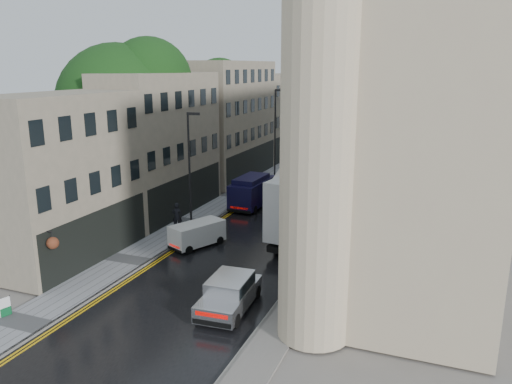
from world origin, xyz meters
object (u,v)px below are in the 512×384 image
Objects in this scene: lamp_post_far at (275,135)px; estate_sign at (5,307)px; white_van at (175,236)px; tree_near at (121,127)px; pedestrian at (177,216)px; silver_hatchback at (199,305)px; lamp_post_near at (190,172)px; white_lorry at (279,212)px; tree_far at (200,120)px; cream_bus at (276,189)px; navy_van at (232,195)px.

lamp_post_far is 10.04× the size of estate_sign.
tree_near is at bearing 167.58° from white_van.
tree_near is at bearing -131.66° from lamp_post_far.
silver_hatchback is at bearing 100.24° from pedestrian.
lamp_post_near reaches higher than estate_sign.
silver_hatchback is at bearing -65.88° from lamp_post_near.
white_lorry is 7.55m from lamp_post_near.
pedestrian is (6.28, -16.01, -5.11)m from tree_far.
navy_van reaches higher than cream_bus.
pedestrian is at bearing -177.47° from white_lorry.
estate_sign is at bearing -80.33° from tree_far.
white_lorry is at bearing -86.82° from lamp_post_far.
pedestrian is at bearing 103.16° from estate_sign.
white_van is (-2.68, -12.63, -0.50)m from cream_bus.
cream_bus is 4.32m from navy_van.
tree_near reaches higher than lamp_post_near.
lamp_post_far reaches higher than cream_bus.
cream_bus is 12.92m from white_van.
cream_bus is at bearing -86.67° from lamp_post_far.
pedestrian is 14.27m from estate_sign.
tree_near is at bearing -157.53° from navy_van.
tree_far is at bearing 137.34° from cream_bus.
silver_hatchback is 0.54× the size of lamp_post_near.
tree_far reaches higher than lamp_post_near.
estate_sign is (-9.01, -13.66, -1.84)m from white_lorry.
estate_sign is at bearing -102.75° from lamp_post_near.
lamp_post_far is (0.17, 18.15, 0.41)m from lamp_post_near.
cream_bus is at bearing -31.65° from tree_far.
tree_near is at bearing 131.56° from silver_hatchback.
white_van reaches higher than estate_sign.
navy_van is 13.28m from lamp_post_far.
navy_van reaches higher than white_van.
silver_hatchback is (14.18, -14.20, -6.08)m from tree_near.
lamp_post_far is (0.87, 18.95, 3.59)m from pedestrian.
cream_bus is 4.86× the size of pedestrian.
silver_hatchback is 18.30m from navy_van.
silver_hatchback is at bearing -28.99° from white_van.
pedestrian is at bearing 141.82° from white_van.
navy_van is at bearing -139.34° from cream_bus.
cream_bus is 1.06× the size of lamp_post_far.
white_van is 11.42m from estate_sign.
tree_far is (0.30, 13.00, -0.72)m from tree_near.
lamp_post_near reaches higher than white_lorry.
tree_far is 7.88m from lamp_post_far.
lamp_post_far reaches higher than white_lorry.
cream_bus is (10.88, 6.48, -5.60)m from tree_near.
estate_sign is (-1.83, -15.01, -3.72)m from lamp_post_near.
tree_far is 31.18m from estate_sign.
tree_far is 13.35m from cream_bus.
lamp_post_far is (7.45, 15.93, -2.24)m from tree_near.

